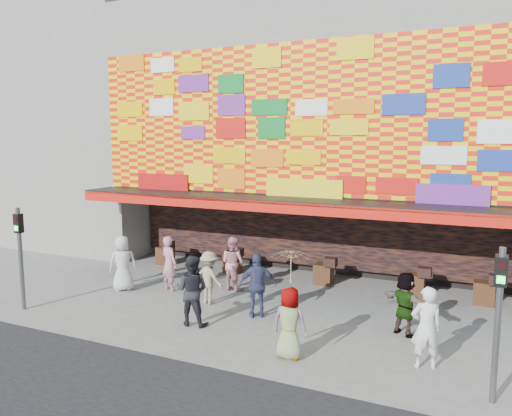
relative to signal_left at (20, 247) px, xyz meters
The scene contains 15 objects.
ground 6.64m from the signal_left, 13.61° to the left, with size 90.00×90.00×0.00m, color slate.
shop_building 11.98m from the signal_left, 57.35° to the left, with size 15.20×9.40×10.00m.
neighbor_left 12.40m from the signal_left, 125.59° to the left, with size 11.00×8.00×12.00m, color gray.
signal_left is the anchor object (origin of this frame).
signal_right 12.40m from the signal_left, ahead, with size 0.22×0.20×3.00m.
ped_a 3.19m from the signal_left, 61.65° to the left, with size 0.89×0.58×1.82m, color silver.
ped_b 4.46m from the signal_left, 49.56° to the left, with size 0.66×0.43×1.81m, color #B97880.
ped_c 5.30m from the signal_left, 11.48° to the left, with size 0.92×0.72×1.90m, color black.
ped_d 5.51m from the signal_left, 30.27° to the left, with size 1.03×0.59×1.60m, color gray.
ped_e 6.92m from the signal_left, 19.40° to the left, with size 1.07×0.44×1.82m, color #353B5D.
ped_f 10.78m from the signal_left, 14.60° to the left, with size 1.51×0.48×1.63m, color gray.
ped_g 8.29m from the signal_left, ahead, with size 0.81×0.52×1.65m, color gray.
ped_h 11.15m from the signal_left, ahead, with size 0.66×0.44×1.82m, color silver.
ped_i 6.42m from the signal_left, 43.00° to the left, with size 0.86×0.67×1.77m, color #D58A8E.
parasol 8.23m from the signal_left, ahead, with size 1.15×1.16×1.76m.
Camera 1 is at (5.84, -11.39, 4.96)m, focal length 35.00 mm.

